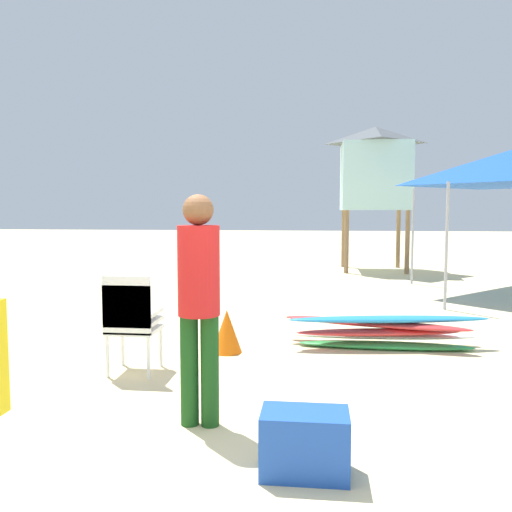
# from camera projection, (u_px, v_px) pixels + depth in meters

# --- Properties ---
(ground) EXTENTS (80.00, 80.00, 0.00)m
(ground) POSITION_uv_depth(u_px,v_px,m) (165.00, 469.00, 3.42)
(ground) COLOR beige
(stacked_plastic_chairs) EXTENTS (0.48, 0.48, 1.02)m
(stacked_plastic_chairs) POSITION_uv_depth(u_px,v_px,m) (131.00, 316.00, 5.33)
(stacked_plastic_chairs) COLOR white
(stacked_plastic_chairs) RESTS_ON ground
(surfboard_pile) EXTENTS (2.51, 0.82, 0.40)m
(surfboard_pile) POSITION_uv_depth(u_px,v_px,m) (382.00, 331.00, 6.44)
(surfboard_pile) COLOR green
(surfboard_pile) RESTS_ON ground
(lifeguard_near_right) EXTENTS (0.32, 0.32, 1.78)m
(lifeguard_near_right) POSITION_uv_depth(u_px,v_px,m) (199.00, 293.00, 4.03)
(lifeguard_near_right) COLOR #194C19
(lifeguard_near_right) RESTS_ON ground
(lifeguard_tower) EXTENTS (1.98, 1.98, 3.91)m
(lifeguard_tower) POSITION_uv_depth(u_px,v_px,m) (375.00, 168.00, 14.48)
(lifeguard_tower) COLOR olive
(lifeguard_tower) RESTS_ON ground
(traffic_cone_near) EXTENTS (0.35, 0.35, 0.51)m
(traffic_cone_near) POSITION_uv_depth(u_px,v_px,m) (227.00, 331.00, 6.20)
(traffic_cone_near) COLOR orange
(traffic_cone_near) RESTS_ON ground
(cooler_box) EXTENTS (0.55, 0.33, 0.41)m
(cooler_box) POSITION_uv_depth(u_px,v_px,m) (305.00, 443.00, 3.33)
(cooler_box) COLOR blue
(cooler_box) RESTS_ON ground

